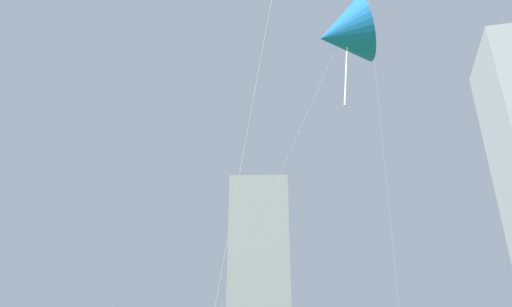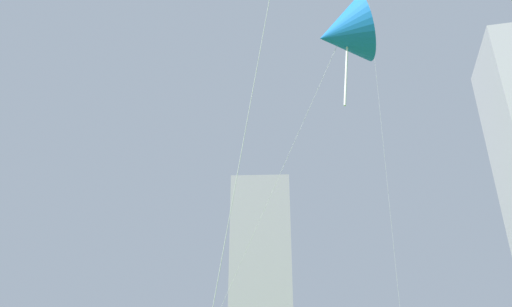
{
  "view_description": "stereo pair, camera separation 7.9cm",
  "coord_description": "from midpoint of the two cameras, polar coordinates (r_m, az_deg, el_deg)",
  "views": [
    {
      "loc": [
        7.45,
        -9.46,
        1.88
      ],
      "look_at": [
        2.01,
        10.98,
        12.63
      ],
      "focal_mm": 35.95,
      "sensor_mm": 36.0,
      "label": 1
    },
    {
      "loc": [
        7.52,
        -9.44,
        1.88
      ],
      "look_at": [
        2.01,
        10.98,
        12.63
      ],
      "focal_mm": 35.95,
      "sensor_mm": 36.0,
      "label": 2
    }
  ],
  "objects": [
    {
      "name": "kite_flying_1",
      "position": [
        24.62,
        9.52,
        13.0
      ],
      "size": [
        11.05,
        5.02,
        19.26
      ],
      "color": "silver",
      "rests_on": "ground"
    },
    {
      "name": "distant_highrise_1",
      "position": [
        149.83,
        0.44,
        -15.43
      ],
      "size": [
        21.63,
        26.67,
        63.53
      ],
      "primitive_type": "cube",
      "rotation": [
        0.0,
        0.0,
        0.22
      ],
      "color": "#939399",
      "rests_on": "ground"
    }
  ]
}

